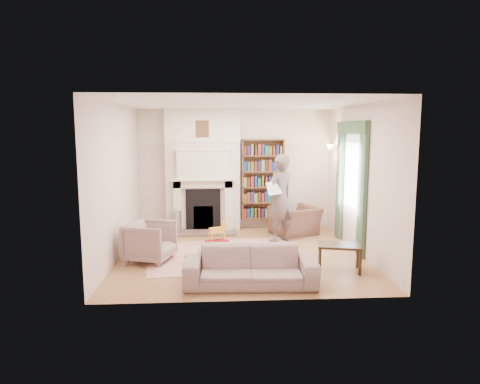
{
  "coord_description": "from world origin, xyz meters",
  "views": [
    {
      "loc": [
        -0.5,
        -7.84,
        2.34
      ],
      "look_at": [
        0.0,
        0.25,
        1.15
      ],
      "focal_mm": 32.0,
      "sensor_mm": 36.0,
      "label": 1
    }
  ],
  "objects": [
    {
      "name": "board_game",
      "position": [
        -0.65,
        0.25,
        0.03
      ],
      "size": [
        0.37,
        0.37,
        0.03
      ],
      "primitive_type": "cube",
      "rotation": [
        0.0,
        0.0,
        0.18
      ],
      "color": "#C6CD48",
      "rests_on": "rug"
    },
    {
      "name": "game_box_lid",
      "position": [
        -0.87,
        -0.21,
        0.04
      ],
      "size": [
        0.34,
        0.27,
        0.05
      ],
      "primitive_type": "cube",
      "rotation": [
        0.0,
        0.0,
        -0.29
      ],
      "color": "#A11C12",
      "rests_on": "rug"
    },
    {
      "name": "newspaper",
      "position": [
        0.71,
        0.64,
        1.16
      ],
      "size": [
        0.36,
        0.32,
        0.26
      ],
      "primitive_type": "cube",
      "rotation": [
        -0.35,
        0.0,
        0.67
      ],
      "color": "white",
      "rests_on": "man_reading"
    },
    {
      "name": "fireplace",
      "position": [
        -0.75,
        2.05,
        1.39
      ],
      "size": [
        1.7,
        0.58,
        2.8
      ],
      "color": "white",
      "rests_on": "floor"
    },
    {
      "name": "rocking_horse",
      "position": [
        -0.45,
        0.84,
        0.22
      ],
      "size": [
        0.53,
        0.38,
        0.43
      ],
      "primitive_type": null,
      "rotation": [
        0.0,
        0.0,
        0.41
      ],
      "color": "gold",
      "rests_on": "rug"
    },
    {
      "name": "ceiling",
      "position": [
        0.0,
        0.0,
        2.8
      ],
      "size": [
        4.5,
        4.5,
        0.0
      ],
      "primitive_type": "plane",
      "rotation": [
        3.14,
        0.0,
        0.0
      ],
      "color": "white",
      "rests_on": "wall_back"
    },
    {
      "name": "armchair_left",
      "position": [
        -1.65,
        -0.34,
        0.36
      ],
      "size": [
        0.97,
        0.95,
        0.71
      ],
      "primitive_type": "imported",
      "rotation": [
        0.0,
        0.0,
        1.28
      ],
      "color": "#A59988",
      "rests_on": "floor"
    },
    {
      "name": "wall_right",
      "position": [
        2.25,
        0.0,
        1.4
      ],
      "size": [
        0.0,
        4.5,
        4.5
      ],
      "primitive_type": "plane",
      "rotation": [
        1.57,
        0.0,
        -1.57
      ],
      "color": "white",
      "rests_on": "floor"
    },
    {
      "name": "paraffin_heater",
      "position": [
        -1.35,
        1.55,
        0.28
      ],
      "size": [
        0.3,
        0.3,
        0.55
      ],
      "primitive_type": "cylinder",
      "rotation": [
        0.0,
        0.0,
        0.31
      ],
      "color": "#9CA0A3",
      "rests_on": "floor"
    },
    {
      "name": "pelmet",
      "position": [
        2.19,
        0.4,
        2.38
      ],
      "size": [
        0.09,
        1.7,
        0.24
      ],
      "primitive_type": "cube",
      "color": "#334D32",
      "rests_on": "wall_right"
    },
    {
      "name": "bookcase",
      "position": [
        0.65,
        2.12,
        1.18
      ],
      "size": [
        1.0,
        0.24,
        1.85
      ],
      "primitive_type": "cube",
      "color": "brown",
      "rests_on": "floor"
    },
    {
      "name": "man_reading",
      "position": [
        0.86,
        0.84,
        0.92
      ],
      "size": [
        0.8,
        0.76,
        1.84
      ],
      "primitive_type": "imported",
      "rotation": [
        0.0,
        0.0,
        3.81
      ],
      "color": "#564744",
      "rests_on": "floor"
    },
    {
      "name": "curtain_left",
      "position": [
        2.2,
        -0.3,
        1.2
      ],
      "size": [
        0.07,
        0.32,
        2.4
      ],
      "primitive_type": "cube",
      "color": "#334D32",
      "rests_on": "floor"
    },
    {
      "name": "wall_left",
      "position": [
        -2.25,
        0.0,
        1.4
      ],
      "size": [
        0.0,
        4.5,
        4.5
      ],
      "primitive_type": "plane",
      "rotation": [
        1.57,
        0.0,
        1.57
      ],
      "color": "white",
      "rests_on": "floor"
    },
    {
      "name": "comic_annuals",
      "position": [
        0.26,
        -0.36,
        0.02
      ],
      "size": [
        0.91,
        0.39,
        0.02
      ],
      "color": "red",
      "rests_on": "rug"
    },
    {
      "name": "sofa",
      "position": [
        0.04,
        -1.64,
        0.29
      ],
      "size": [
        2.01,
        0.86,
        0.58
      ],
      "primitive_type": "imported",
      "rotation": [
        0.0,
        0.0,
        -0.04
      ],
      "color": "#A29585",
      "rests_on": "floor"
    },
    {
      "name": "floor",
      "position": [
        0.0,
        0.0,
        0.0
      ],
      "size": [
        4.5,
        4.5,
        0.0
      ],
      "primitive_type": "plane",
      "color": "olive",
      "rests_on": "ground"
    },
    {
      "name": "rug",
      "position": [
        -0.33,
        -0.07,
        0.01
      ],
      "size": [
        3.06,
        2.5,
        0.01
      ],
      "primitive_type": "cube",
      "rotation": [
        0.0,
        0.0,
        0.13
      ],
      "color": "beige",
      "rests_on": "floor"
    },
    {
      "name": "armchair_reading",
      "position": [
        1.31,
        1.44,
        0.31
      ],
      "size": [
        1.23,
        1.17,
        0.63
      ],
      "primitive_type": "imported",
      "rotation": [
        0.0,
        0.0,
        3.57
      ],
      "color": "#472A26",
      "rests_on": "floor"
    },
    {
      "name": "coffee_table",
      "position": [
        1.58,
        -1.07,
        0.23
      ],
      "size": [
        0.78,
        0.59,
        0.45
      ],
      "primitive_type": null,
      "rotation": [
        0.0,
        0.0,
        -0.22
      ],
      "color": "#322211",
      "rests_on": "floor"
    },
    {
      "name": "wall_front",
      "position": [
        0.0,
        -2.25,
        1.4
      ],
      "size": [
        4.5,
        0.0,
        4.5
      ],
      "primitive_type": "plane",
      "rotation": [
        -1.57,
        0.0,
        0.0
      ],
      "color": "white",
      "rests_on": "floor"
    },
    {
      "name": "wall_back",
      "position": [
        0.0,
        2.25,
        1.4
      ],
      "size": [
        4.5,
        0.0,
        4.5
      ],
      "primitive_type": "plane",
      "rotation": [
        1.57,
        0.0,
        0.0
      ],
      "color": "white",
      "rests_on": "floor"
    },
    {
      "name": "wall_sconce",
      "position": [
        2.03,
        1.5,
        1.9
      ],
      "size": [
        0.2,
        0.24,
        0.24
      ],
      "primitive_type": null,
      "color": "gold",
      "rests_on": "wall_right"
    },
    {
      "name": "window",
      "position": [
        2.23,
        0.4,
        1.45
      ],
      "size": [
        0.02,
        0.9,
        1.3
      ],
      "primitive_type": "cube",
      "color": "silver",
      "rests_on": "wall_right"
    },
    {
      "name": "curtain_right",
      "position": [
        2.2,
        1.1,
        1.2
      ],
      "size": [
        0.07,
        0.32,
        2.4
      ],
      "primitive_type": "cube",
      "color": "#334D32",
      "rests_on": "floor"
    }
  ]
}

